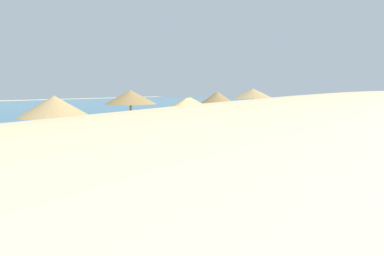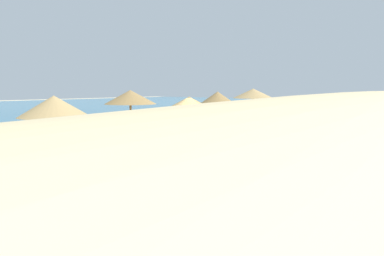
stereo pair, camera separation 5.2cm
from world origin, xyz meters
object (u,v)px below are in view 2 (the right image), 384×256
at_px(lounge_chair_3, 220,140).
at_px(cooler_box, 268,152).
at_px(lounge_chair_4, 235,136).
at_px(lounge_chair_2, 150,150).
at_px(beach_umbrella_1, 54,106).
at_px(lounge_chair_1, 69,174).
at_px(beach_umbrella_2, 130,97).
at_px(beach_umbrella_3, 189,103).
at_px(beach_ball, 275,147).
at_px(beach_umbrella_4, 218,98).
at_px(beach_umbrella_5, 253,94).

height_order(lounge_chair_3, cooler_box, lounge_chair_3).
xyz_separation_m(lounge_chair_3, lounge_chair_4, (1.45, 0.01, 0.07)).
bearing_deg(lounge_chair_2, beach_umbrella_1, 85.64).
bearing_deg(lounge_chair_1, lounge_chair_4, -70.31).
height_order(lounge_chair_4, cooler_box, lounge_chair_4).
bearing_deg(lounge_chair_3, beach_umbrella_2, 70.70).
distance_m(beach_umbrella_3, lounge_chair_1, 7.72).
bearing_deg(lounge_chair_4, beach_ball, -177.59).
bearing_deg(beach_umbrella_3, cooler_box, -78.52).
xyz_separation_m(beach_umbrella_3, lounge_chair_4, (2.52, -1.07, -1.75)).
xyz_separation_m(beach_umbrella_1, lounge_chair_4, (9.57, -0.97, -1.90)).
relative_size(beach_umbrella_4, lounge_chair_2, 1.79).
bearing_deg(beach_umbrella_4, lounge_chair_2, -172.23).
distance_m(lounge_chair_2, beach_ball, 6.12).
distance_m(beach_umbrella_3, lounge_chair_3, 2.37).
xyz_separation_m(beach_umbrella_2, beach_umbrella_4, (6.32, -0.08, -0.15)).
relative_size(lounge_chair_2, lounge_chair_3, 1.10).
distance_m(beach_umbrella_5, lounge_chair_3, 5.80).
bearing_deg(lounge_chair_2, lounge_chair_1, 102.63).
relative_size(beach_umbrella_4, beach_ball, 8.54).
xyz_separation_m(beach_umbrella_5, lounge_chair_4, (-3.81, -1.05, -2.15)).
bearing_deg(lounge_chair_2, beach_umbrella_2, 11.94).
xyz_separation_m(beach_umbrella_5, lounge_chair_2, (-9.46, -0.42, -2.19)).
distance_m(beach_umbrella_5, beach_ball, 5.94).
height_order(beach_umbrella_4, lounge_chair_3, beach_umbrella_4).
relative_size(beach_umbrella_3, beach_ball, 7.87).
height_order(beach_umbrella_1, lounge_chair_3, beach_umbrella_1).
height_order(beach_umbrella_3, beach_ball, beach_umbrella_3).
distance_m(beach_umbrella_2, lounge_chair_2, 2.34).
bearing_deg(beach_umbrella_2, beach_umbrella_1, -171.34).
height_order(beach_umbrella_2, lounge_chair_4, beach_umbrella_2).
relative_size(beach_umbrella_4, cooler_box, 4.70).
relative_size(beach_umbrella_5, lounge_chair_4, 1.71).
height_order(beach_umbrella_5, lounge_chair_4, beach_umbrella_5).
bearing_deg(beach_ball, beach_umbrella_1, 159.88).
bearing_deg(beach_umbrella_4, lounge_chair_3, -142.72).
distance_m(beach_umbrella_2, lounge_chair_3, 5.13).
relative_size(lounge_chair_1, lounge_chair_3, 1.22).
height_order(lounge_chair_2, lounge_chair_4, lounge_chair_4).
height_order(beach_umbrella_2, beach_umbrella_5, beach_umbrella_5).
bearing_deg(beach_umbrella_2, lounge_chair_4, -14.76).
bearing_deg(lounge_chair_4, lounge_chair_3, 100.79).
xyz_separation_m(beach_umbrella_3, lounge_chair_2, (-3.13, -0.45, -1.79)).
height_order(beach_umbrella_3, cooler_box, beach_umbrella_3).
bearing_deg(beach_umbrella_1, cooler_box, -25.23).
relative_size(lounge_chair_1, beach_ball, 5.28).
bearing_deg(lounge_chair_2, cooler_box, -129.91).
bearing_deg(lounge_chair_1, beach_umbrella_5, -66.39).
xyz_separation_m(lounge_chair_2, cooler_box, (3.90, -3.34, -0.26)).
bearing_deg(lounge_chair_4, beach_umbrella_3, 77.39).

